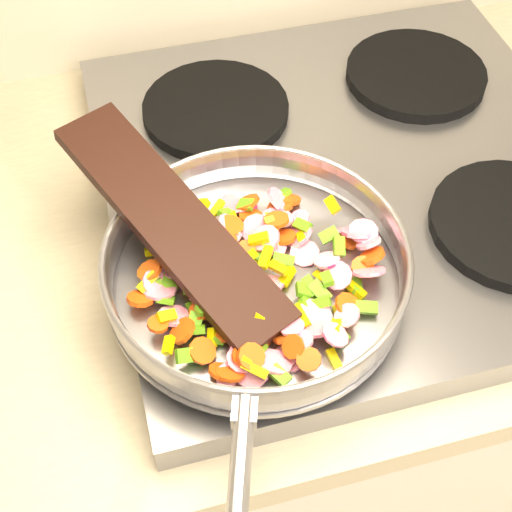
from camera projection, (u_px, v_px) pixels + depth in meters
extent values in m
cube|color=#939399|center=(352.00, 179.00, 0.88)|extent=(0.60, 0.60, 0.04)
cylinder|color=black|center=(275.00, 275.00, 0.76)|extent=(0.19, 0.19, 0.02)
cylinder|color=black|center=(216.00, 109.00, 0.92)|extent=(0.19, 0.19, 0.02)
cylinder|color=black|center=(416.00, 74.00, 0.97)|extent=(0.19, 0.19, 0.02)
cylinder|color=#9E9EA5|center=(256.00, 281.00, 0.74)|extent=(0.31, 0.31, 0.01)
torus|color=#9E9EA5|center=(256.00, 266.00, 0.72)|extent=(0.34, 0.34, 0.05)
torus|color=#9E9EA5|center=(256.00, 253.00, 0.70)|extent=(0.31, 0.31, 0.01)
cylinder|color=#9E9EA5|center=(237.00, 509.00, 0.55)|extent=(0.08, 0.19, 0.02)
cube|color=#9E9EA5|center=(245.00, 410.00, 0.61)|extent=(0.03, 0.04, 0.02)
cube|color=#DAC704|center=(322.00, 278.00, 0.72)|extent=(0.02, 0.02, 0.02)
cube|color=#539716|center=(195.00, 323.00, 0.69)|extent=(0.02, 0.02, 0.02)
cube|color=#DAC704|center=(190.00, 267.00, 0.71)|extent=(0.02, 0.02, 0.01)
cylinder|color=#DE1558|center=(327.00, 260.00, 0.73)|extent=(0.03, 0.03, 0.02)
cylinder|color=#D8490E|center=(293.00, 347.00, 0.66)|extent=(0.02, 0.03, 0.03)
cube|color=#DAC704|center=(301.00, 235.00, 0.76)|extent=(0.01, 0.02, 0.02)
cube|color=#539716|center=(195.00, 309.00, 0.71)|extent=(0.02, 0.02, 0.01)
cube|color=#539716|center=(302.00, 225.00, 0.76)|extent=(0.02, 0.02, 0.01)
cube|color=#539716|center=(311.00, 286.00, 0.71)|extent=(0.02, 0.02, 0.01)
cube|color=#539716|center=(329.00, 235.00, 0.74)|extent=(0.02, 0.02, 0.02)
cube|color=#DAC704|center=(301.00, 316.00, 0.69)|extent=(0.02, 0.03, 0.01)
cube|color=#539716|center=(167.00, 284.00, 0.72)|extent=(0.02, 0.02, 0.01)
cylinder|color=#DE1558|center=(193.00, 237.00, 0.75)|extent=(0.04, 0.04, 0.02)
cube|color=#DAC704|center=(248.00, 258.00, 0.72)|extent=(0.02, 0.02, 0.02)
cube|color=#539716|center=(327.00, 279.00, 0.71)|extent=(0.01, 0.02, 0.01)
cylinder|color=#DE1558|center=(230.00, 376.00, 0.66)|extent=(0.04, 0.04, 0.02)
cylinder|color=#DE1558|center=(242.00, 327.00, 0.68)|extent=(0.03, 0.03, 0.02)
cylinder|color=#DE1558|center=(343.00, 230.00, 0.77)|extent=(0.04, 0.03, 0.03)
cube|color=#539716|center=(231.00, 285.00, 0.73)|extent=(0.02, 0.01, 0.01)
cube|color=#DAC704|center=(200.00, 204.00, 0.78)|extent=(0.02, 0.02, 0.02)
cylinder|color=#D8490E|center=(287.00, 335.00, 0.68)|extent=(0.04, 0.03, 0.02)
cylinder|color=#D8490E|center=(225.00, 332.00, 0.68)|extent=(0.03, 0.03, 0.01)
cube|color=#539716|center=(320.00, 292.00, 0.71)|extent=(0.02, 0.03, 0.02)
cylinder|color=#DE1558|center=(271.00, 283.00, 0.72)|extent=(0.04, 0.04, 0.02)
cylinder|color=#DE1558|center=(223.00, 272.00, 0.71)|extent=(0.04, 0.04, 0.02)
cube|color=#539716|center=(192.00, 288.00, 0.71)|extent=(0.02, 0.01, 0.01)
cube|color=#DAC704|center=(255.00, 264.00, 0.74)|extent=(0.02, 0.02, 0.01)
cube|color=#DAC704|center=(168.00, 345.00, 0.67)|extent=(0.02, 0.02, 0.01)
cylinder|color=#DE1558|center=(275.00, 246.00, 0.75)|extent=(0.03, 0.03, 0.02)
cylinder|color=#D8490E|center=(248.00, 202.00, 0.78)|extent=(0.04, 0.04, 0.02)
cylinder|color=#DE1558|center=(292.00, 327.00, 0.67)|extent=(0.04, 0.03, 0.01)
cube|color=#DAC704|center=(193.00, 213.00, 0.77)|extent=(0.03, 0.02, 0.02)
cylinder|color=#DE1558|center=(357.00, 232.00, 0.75)|extent=(0.04, 0.04, 0.03)
cylinder|color=#DE1558|center=(363.00, 231.00, 0.75)|extent=(0.04, 0.04, 0.01)
cube|color=#539716|center=(283.00, 259.00, 0.74)|extent=(0.03, 0.02, 0.02)
cylinder|color=#DE1558|center=(206.00, 232.00, 0.75)|extent=(0.03, 0.04, 0.02)
cylinder|color=#D8490E|center=(276.00, 220.00, 0.76)|extent=(0.03, 0.03, 0.01)
cylinder|color=#D8490E|center=(230.00, 372.00, 0.66)|extent=(0.03, 0.03, 0.02)
cube|color=#539716|center=(184.00, 356.00, 0.66)|extent=(0.02, 0.02, 0.02)
cylinder|color=#D8490E|center=(202.00, 351.00, 0.67)|extent=(0.03, 0.04, 0.02)
cylinder|color=#D8490E|center=(246.00, 250.00, 0.74)|extent=(0.03, 0.03, 0.01)
cylinder|color=#D8490E|center=(217.00, 287.00, 0.72)|extent=(0.03, 0.02, 0.02)
cylinder|color=#DE1558|center=(335.00, 335.00, 0.67)|extent=(0.03, 0.03, 0.02)
cube|color=#539716|center=(303.00, 290.00, 0.70)|extent=(0.02, 0.02, 0.01)
cube|color=#539716|center=(306.00, 299.00, 0.70)|extent=(0.02, 0.03, 0.02)
cylinder|color=#DE1558|center=(319.00, 329.00, 0.68)|extent=(0.03, 0.03, 0.02)
cube|color=#DAC704|center=(212.00, 337.00, 0.68)|extent=(0.01, 0.02, 0.02)
cube|color=#539716|center=(253.00, 295.00, 0.72)|extent=(0.02, 0.02, 0.01)
cylinder|color=#DE1558|center=(347.00, 315.00, 0.69)|extent=(0.03, 0.03, 0.02)
cylinder|color=#DE1558|center=(242.00, 209.00, 0.79)|extent=(0.05, 0.04, 0.03)
cylinder|color=#DE1558|center=(228.00, 224.00, 0.76)|extent=(0.03, 0.03, 0.02)
cube|color=#539716|center=(195.00, 355.00, 0.67)|extent=(0.02, 0.02, 0.01)
cube|color=#539716|center=(232.00, 251.00, 0.74)|extent=(0.02, 0.02, 0.01)
cylinder|color=#DE1558|center=(243.00, 358.00, 0.66)|extent=(0.04, 0.04, 0.01)
cube|color=#539716|center=(280.00, 375.00, 0.65)|extent=(0.02, 0.02, 0.01)
cube|color=#DAC704|center=(229.00, 296.00, 0.70)|extent=(0.01, 0.02, 0.01)
cylinder|color=#DE1558|center=(170.00, 273.00, 0.74)|extent=(0.03, 0.03, 0.02)
cylinder|color=#DE1558|center=(234.00, 319.00, 0.68)|extent=(0.03, 0.04, 0.03)
cylinder|color=#DE1558|center=(173.00, 316.00, 0.70)|extent=(0.04, 0.04, 0.02)
cube|color=#DAC704|center=(259.00, 314.00, 0.68)|extent=(0.02, 0.02, 0.02)
cylinder|color=#D8490E|center=(348.00, 305.00, 0.70)|extent=(0.04, 0.04, 0.02)
cylinder|color=#DE1558|center=(257.00, 230.00, 0.76)|extent=(0.04, 0.04, 0.02)
cylinder|color=#D8490E|center=(275.00, 322.00, 0.68)|extent=(0.03, 0.03, 0.01)
cube|color=#DAC704|center=(217.00, 209.00, 0.77)|extent=(0.02, 0.02, 0.01)
cylinder|color=#D8490E|center=(349.00, 240.00, 0.76)|extent=(0.03, 0.03, 0.02)
cube|color=#DAC704|center=(336.00, 326.00, 0.68)|extent=(0.02, 0.03, 0.02)
cylinder|color=#D8490E|center=(251.00, 357.00, 0.65)|extent=(0.03, 0.03, 0.02)
cube|color=#DAC704|center=(278.00, 268.00, 0.72)|extent=(0.02, 0.02, 0.01)
cube|color=#539716|center=(225.00, 213.00, 0.77)|extent=(0.02, 0.02, 0.01)
cube|color=#539716|center=(271.00, 221.00, 0.76)|extent=(0.02, 0.02, 0.01)
cylinder|color=#DE1558|center=(275.00, 362.00, 0.66)|extent=(0.05, 0.05, 0.02)
cylinder|color=#D8490E|center=(190.00, 228.00, 0.75)|extent=(0.02, 0.02, 0.02)
cylinder|color=#DE1558|center=(300.00, 341.00, 0.66)|extent=(0.03, 0.03, 0.01)
cube|color=#DAC704|center=(345.00, 308.00, 0.71)|extent=(0.02, 0.01, 0.02)
cube|color=#DAC704|center=(334.00, 360.00, 0.67)|extent=(0.01, 0.02, 0.01)
cylinder|color=#DE1558|center=(166.00, 266.00, 0.73)|extent=(0.04, 0.04, 0.02)
cube|color=#539716|center=(246.00, 205.00, 0.78)|extent=(0.02, 0.02, 0.01)
cube|color=#DAC704|center=(257.00, 306.00, 0.69)|extent=(0.01, 0.03, 0.01)
cylinder|color=#DE1558|center=(264.00, 294.00, 0.70)|extent=(0.03, 0.04, 0.03)
cylinder|color=#DE1558|center=(278.00, 217.00, 0.77)|extent=(0.04, 0.05, 0.02)
cylinder|color=#D8490E|center=(251.00, 216.00, 0.77)|extent=(0.03, 0.03, 0.01)
cube|color=#539716|center=(321.00, 303.00, 0.70)|extent=(0.02, 0.02, 0.02)
cylinder|color=#D8490E|center=(283.00, 312.00, 0.70)|extent=(0.04, 0.04, 0.02)
cylinder|color=#DE1558|center=(235.00, 319.00, 0.69)|extent=(0.03, 0.03, 0.02)
cube|color=#DAC704|center=(255.00, 369.00, 0.65)|extent=(0.03, 0.02, 0.01)
cylinder|color=#D8490E|center=(149.00, 270.00, 0.72)|extent=(0.03, 0.03, 0.02)
cylinder|color=#D8490E|center=(223.00, 372.00, 0.66)|extent=(0.04, 0.04, 0.02)
cylinder|color=#DE1558|center=(160.00, 290.00, 0.71)|extent=(0.04, 0.04, 0.02)
cube|color=#DAC704|center=(269.00, 241.00, 0.74)|extent=(0.02, 0.01, 0.01)
cylinder|color=#DE1558|center=(174.00, 267.00, 0.73)|extent=(0.04, 0.04, 0.01)
cube|color=#539716|center=(339.00, 246.00, 0.73)|extent=(0.02, 0.02, 0.01)
cylinder|color=#DE1558|center=(268.00, 227.00, 0.77)|extent=(0.04, 0.05, 0.03)
cube|color=#DAC704|center=(266.00, 257.00, 0.72)|extent=(0.02, 0.03, 0.01)
cube|color=#539716|center=(271.00, 225.00, 0.75)|extent=(0.01, 0.02, 0.01)
cylinder|color=#D8490E|center=(281.00, 206.00, 0.79)|extent=(0.03, 0.03, 0.02)
cube|color=#539716|center=(212.00, 300.00, 0.71)|extent=(0.02, 0.02, 0.01)
cylinder|color=#DE1558|center=(309.00, 302.00, 0.71)|extent=(0.03, 0.03, 0.02)
cube|color=#539716|center=(242.00, 295.00, 0.70)|extent=(0.02, 0.02, 0.01)
cube|color=#539716|center=(218.00, 336.00, 0.69)|extent=(0.02, 0.02, 0.02)
cylinder|color=#D8490E|center=(140.00, 299.00, 0.70)|extent=(0.04, 0.04, 0.02)
cylinder|color=#DE1558|center=(265.00, 239.00, 0.74)|extent=(0.03, 0.03, 0.02)
cylinder|color=#D8490E|center=(158.00, 324.00, 0.68)|extent=(0.03, 0.03, 0.01)
cube|color=#539716|center=(366.00, 308.00, 0.70)|extent=(0.03, 0.02, 0.01)
cylinder|color=#DE1558|center=(209.00, 253.00, 0.73)|extent=(0.04, 0.04, 0.03)
cylinder|color=#D8490E|center=(221.00, 248.00, 0.74)|extent=(0.04, 0.04, 0.02)
cylinder|color=#DE1558|center=(369.00, 271.00, 0.71)|extent=(0.04, 0.04, 0.03)
cube|color=#539716|center=(259.00, 255.00, 0.74)|extent=(0.02, 0.02, 0.01)
cylinder|color=#D8490E|center=(302.00, 231.00, 0.77)|extent=(0.02, 0.02, 0.01)
cylinder|color=#D8490E|center=(231.00, 225.00, 0.75)|extent=(0.03, 0.03, 0.01)
cylinder|color=#DE1558|center=(315.00, 315.00, 0.69)|extent=(0.05, 0.05, 0.02)
cube|color=#DAC704|center=(333.00, 205.00, 0.77)|extent=(0.02, 0.02, 0.02)
cube|color=#DAC704|center=(153.00, 251.00, 0.75)|extent=(0.02, 0.01, 0.01)
cylinder|color=#DE1558|center=(202.00, 292.00, 0.70)|extent=(0.04, 0.03, 0.02)
cylinder|color=#D8490E|center=(242.00, 356.00, 0.66)|extent=(0.03, 0.03, 0.01)
cylinder|color=#DE1558|center=(305.00, 253.00, 0.75)|extent=(0.04, 0.04, 0.01)
cylinder|color=#DE1558|center=(279.00, 200.00, 0.78)|extent=(0.04, 0.05, 0.04)
cylinder|color=#DE1558|center=(369.00, 243.00, 0.74)|extent=(0.04, 0.03, 0.03)
cube|color=#539716|center=(196.00, 330.00, 0.68)|extent=(0.02, 0.01, 0.01)
cylinder|color=#D8490E|center=(290.00, 200.00, 0.79)|extent=(0.03, 0.03, 0.02)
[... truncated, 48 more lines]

